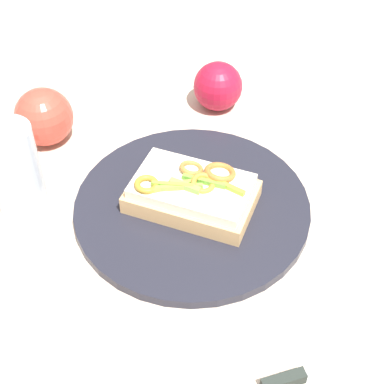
% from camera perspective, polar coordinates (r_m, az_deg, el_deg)
% --- Properties ---
extents(ground_plane, '(2.00, 2.00, 0.00)m').
position_cam_1_polar(ground_plane, '(0.73, 0.00, -1.82)').
color(ground_plane, '#C4B19E').
rests_on(ground_plane, ground).
extents(plate, '(0.30, 0.30, 0.01)m').
position_cam_1_polar(plate, '(0.72, 0.00, -1.47)').
color(plate, '#20212C').
rests_on(plate, ground_plane).
extents(sandwich, '(0.17, 0.18, 0.05)m').
position_cam_1_polar(sandwich, '(0.70, 0.02, -0.02)').
color(sandwich, tan).
rests_on(sandwich, plate).
extents(apple_0, '(0.09, 0.09, 0.07)m').
position_cam_1_polar(apple_0, '(0.87, 2.61, 10.53)').
color(apple_0, '#AC152F').
rests_on(apple_0, ground_plane).
extents(apple_1, '(0.11, 0.11, 0.08)m').
position_cam_1_polar(apple_1, '(0.83, -14.61, 7.29)').
color(apple_1, '#D04233').
rests_on(apple_1, ground_plane).
extents(drinking_glass, '(0.06, 0.06, 0.12)m').
position_cam_1_polar(drinking_glass, '(0.72, -17.33, 2.12)').
color(drinking_glass, silver).
rests_on(drinking_glass, ground_plane).
extents(knife, '(0.02, 0.11, 0.01)m').
position_cam_1_polar(knife, '(0.60, 10.57, -17.76)').
color(knife, silver).
rests_on(knife, ground_plane).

